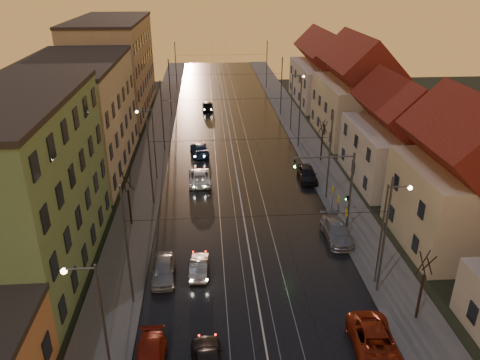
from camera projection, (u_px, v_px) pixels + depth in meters
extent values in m
cube|color=black|center=(232.00, 146.00, 61.07)|extent=(16.00, 120.00, 0.04)
cube|color=#4C4C4C|center=(154.00, 148.00, 60.37)|extent=(4.00, 120.00, 0.15)
cube|color=#4C4C4C|center=(307.00, 144.00, 61.73)|extent=(4.00, 120.00, 0.15)
cube|color=gray|center=(215.00, 146.00, 60.91)|extent=(0.06, 120.00, 0.03)
cube|color=gray|center=(226.00, 146.00, 61.01)|extent=(0.06, 120.00, 0.03)
cube|color=gray|center=(237.00, 146.00, 61.11)|extent=(0.06, 120.00, 0.03)
cube|color=gray|center=(248.00, 145.00, 61.21)|extent=(0.06, 120.00, 0.03)
cube|color=#648756|center=(9.00, 192.00, 33.59)|extent=(10.00, 18.00, 13.00)
cube|color=#B8A98E|center=(77.00, 118.00, 51.97)|extent=(10.00, 20.00, 12.00)
cube|color=#988162|center=(114.00, 68.00, 73.38)|extent=(10.00, 24.00, 14.00)
cube|color=beige|center=(457.00, 206.00, 38.07)|extent=(8.50, 10.00, 7.00)
pyramid|color=maroon|center=(471.00, 143.00, 35.85)|extent=(8.67, 10.20, 3.80)
cube|color=beige|center=(396.00, 154.00, 50.09)|extent=(9.00, 12.00, 6.00)
pyramid|color=maroon|center=(402.00, 113.00, 48.20)|extent=(9.18, 12.24, 3.20)
cube|color=beige|center=(355.00, 109.00, 63.42)|extent=(9.00, 14.00, 7.50)
pyramid|color=maroon|center=(359.00, 67.00, 61.06)|extent=(9.18, 14.28, 4.00)
cube|color=beige|center=(323.00, 84.00, 79.99)|extent=(9.00, 16.00, 6.50)
pyramid|color=maroon|center=(326.00, 54.00, 77.94)|extent=(9.18, 16.32, 3.50)
cylinder|color=#595B60|center=(127.00, 248.00, 30.47)|extent=(0.16, 0.16, 9.00)
cylinder|color=#595B60|center=(384.00, 238.00, 31.63)|extent=(0.16, 0.16, 9.00)
cylinder|color=#595B60|center=(150.00, 162.00, 44.10)|extent=(0.16, 0.16, 9.00)
cylinder|color=#595B60|center=(329.00, 157.00, 45.27)|extent=(0.16, 0.16, 9.00)
cylinder|color=#595B60|center=(162.00, 116.00, 57.74)|extent=(0.16, 0.16, 9.00)
cylinder|color=#595B60|center=(300.00, 114.00, 58.91)|extent=(0.16, 0.16, 9.00)
cylinder|color=#595B60|center=(170.00, 88.00, 71.38)|extent=(0.16, 0.16, 9.00)
cylinder|color=#595B60|center=(281.00, 86.00, 72.55)|extent=(0.16, 0.16, 9.00)
cylinder|color=#595B60|center=(176.00, 66.00, 87.74)|extent=(0.16, 0.16, 9.00)
cylinder|color=#595B60|center=(267.00, 65.00, 88.91)|extent=(0.16, 0.16, 9.00)
cylinder|color=#595B60|center=(105.00, 329.00, 24.29)|extent=(0.14, 0.14, 8.00)
cylinder|color=#595B60|center=(79.00, 269.00, 22.68)|extent=(1.60, 0.10, 0.10)
sphere|color=#FFD88C|center=(64.00, 271.00, 22.67)|extent=(0.32, 0.32, 0.32)
cylinder|color=#595B60|center=(381.00, 236.00, 32.76)|extent=(0.14, 0.14, 8.00)
cylinder|color=#595B60|center=(400.00, 187.00, 31.25)|extent=(1.60, 0.10, 0.10)
sphere|color=#FFD88C|center=(410.00, 188.00, 31.34)|extent=(0.32, 0.32, 0.32)
cylinder|color=#595B60|center=(154.00, 145.00, 49.75)|extent=(0.14, 0.14, 8.00)
cylinder|color=#595B60|center=(144.00, 111.00, 48.13)|extent=(1.60, 0.10, 0.10)
sphere|color=#FFD88C|center=(137.00, 112.00, 48.13)|extent=(0.32, 0.32, 0.32)
cylinder|color=#595B60|center=(292.00, 103.00, 65.49)|extent=(0.14, 0.14, 8.00)
cylinder|color=#595B60|center=(299.00, 76.00, 63.98)|extent=(1.60, 0.10, 0.10)
sphere|color=#FFD88C|center=(304.00, 76.00, 64.07)|extent=(0.32, 0.32, 0.32)
cylinder|color=#595B60|center=(350.00, 192.00, 40.21)|extent=(0.20, 0.20, 7.20)
cylinder|color=#595B60|center=(324.00, 157.00, 38.68)|extent=(5.20, 0.14, 0.14)
imported|color=black|center=(295.00, 165.00, 38.76)|extent=(0.15, 0.18, 0.90)
sphere|color=#19FF3F|center=(295.00, 167.00, 38.72)|extent=(0.20, 0.20, 0.20)
cylinder|color=black|center=(130.00, 208.00, 41.49)|extent=(0.18, 0.18, 3.50)
cylinder|color=black|center=(130.00, 181.00, 40.53)|extent=(0.37, 0.92, 1.61)
cylinder|color=black|center=(127.00, 181.00, 40.65)|extent=(0.91, 0.40, 1.61)
cylinder|color=black|center=(124.00, 182.00, 40.35)|extent=(0.37, 0.92, 1.61)
cylinder|color=black|center=(128.00, 183.00, 40.25)|extent=(0.84, 0.54, 1.62)
cylinder|color=black|center=(420.00, 297.00, 30.14)|extent=(0.18, 0.18, 3.50)
cylinder|color=black|center=(429.00, 263.00, 29.19)|extent=(0.37, 0.92, 1.61)
cylinder|color=black|center=(423.00, 262.00, 29.30)|extent=(0.91, 0.40, 1.61)
cylinder|color=black|center=(423.00, 265.00, 29.00)|extent=(0.37, 0.92, 1.61)
cylinder|color=black|center=(430.00, 266.00, 28.91)|extent=(0.84, 0.54, 1.62)
cylinder|color=black|center=(322.00, 147.00, 55.61)|extent=(0.18, 0.18, 3.50)
cylinder|color=black|center=(325.00, 127.00, 54.66)|extent=(0.37, 0.92, 1.61)
cylinder|color=black|center=(322.00, 126.00, 54.77)|extent=(0.91, 0.40, 1.61)
cylinder|color=black|center=(321.00, 127.00, 54.47)|extent=(0.37, 0.92, 1.61)
cylinder|color=black|center=(325.00, 127.00, 54.38)|extent=(0.84, 0.54, 1.62)
imported|color=gray|center=(199.00, 266.00, 35.28)|extent=(1.51, 3.80, 1.23)
imported|color=white|center=(200.00, 177.00, 50.34)|extent=(2.48, 5.13, 1.41)
imported|color=navy|center=(200.00, 149.00, 58.03)|extent=(2.65, 5.17, 1.44)
imported|color=black|center=(208.00, 106.00, 76.47)|extent=(1.73, 4.26, 1.45)
imported|color=maroon|center=(150.00, 360.00, 26.81)|extent=(1.87, 4.41, 1.27)
imported|color=#A4A3A9|center=(163.00, 270.00, 34.70)|extent=(1.78, 4.26, 1.44)
imported|color=#98260F|center=(375.00, 344.00, 27.74)|extent=(2.87, 5.61, 1.52)
imported|color=gray|center=(337.00, 231.00, 39.74)|extent=(2.06, 5.07, 1.47)
imported|color=black|center=(307.00, 174.00, 50.86)|extent=(1.92, 4.54, 1.53)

